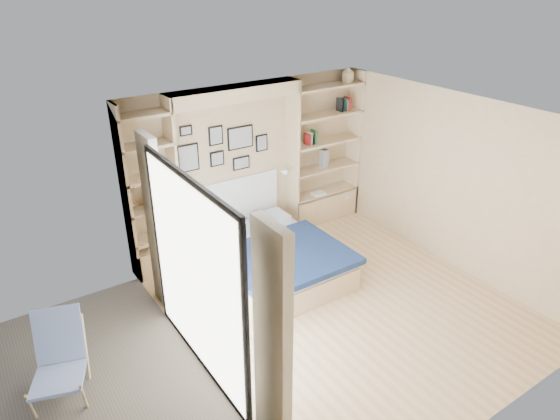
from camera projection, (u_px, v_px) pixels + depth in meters
ground at (339, 303)px, 6.54m from camera, size 4.50×4.50×0.00m
room_shell at (252, 196)px, 7.01m from camera, size 4.50×4.50×4.50m
bed at (272, 258)px, 7.05m from camera, size 1.66×2.19×1.07m
photo_gallery at (223, 147)px, 7.27m from camera, size 1.48×0.02×0.82m
reading_lamps at (240, 182)px, 7.40m from camera, size 1.92×0.12×0.15m
shelf_decor at (315, 127)px, 7.90m from camera, size 3.59×0.23×2.03m
deck_chair at (59, 358)px, 5.05m from camera, size 0.73×0.95×0.84m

